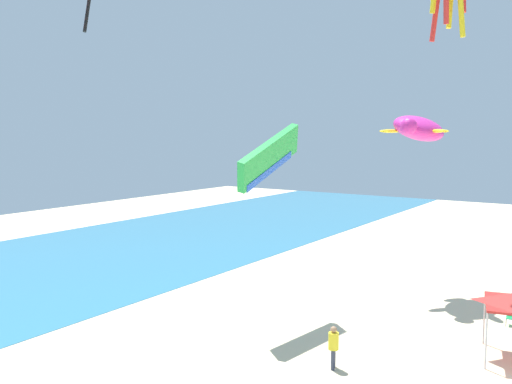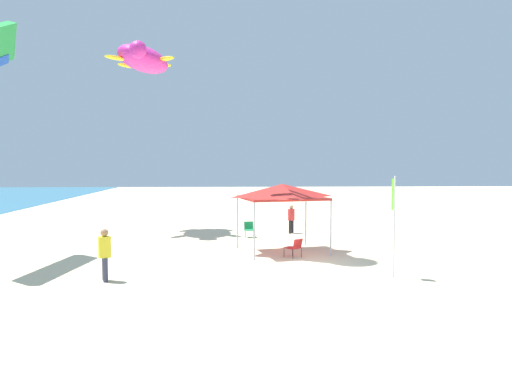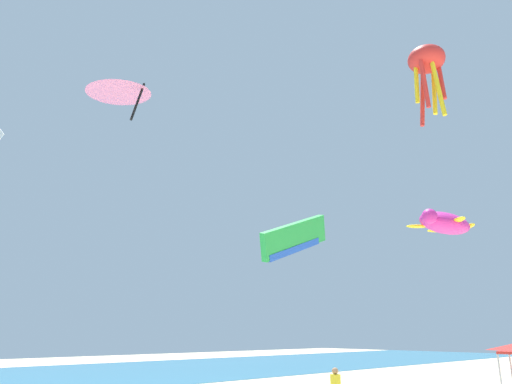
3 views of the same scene
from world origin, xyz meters
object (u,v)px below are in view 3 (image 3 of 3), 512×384
at_px(kite_delta_pink, 119,88).
at_px(kite_parafoil_green, 295,238).
at_px(kite_turtle_magenta, 444,223).
at_px(kite_octopus_red, 427,63).

height_order(kite_delta_pink, kite_parafoil_green, kite_delta_pink).
bearing_deg(kite_turtle_magenta, kite_parafoil_green, -29.46).
bearing_deg(kite_delta_pink, kite_octopus_red, -152.18).
relative_size(kite_octopus_red, kite_turtle_magenta, 0.94).
distance_m(kite_octopus_red, kite_parafoil_green, 12.17).
xyz_separation_m(kite_delta_pink, kite_parafoil_green, (10.25, -2.94, -7.17)).
bearing_deg(kite_octopus_red, kite_delta_pink, -167.29).
relative_size(kite_delta_pink, kite_parafoil_green, 0.77).
bearing_deg(kite_turtle_magenta, kite_delta_pink, -24.13).
height_order(kite_octopus_red, kite_parafoil_green, kite_octopus_red).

